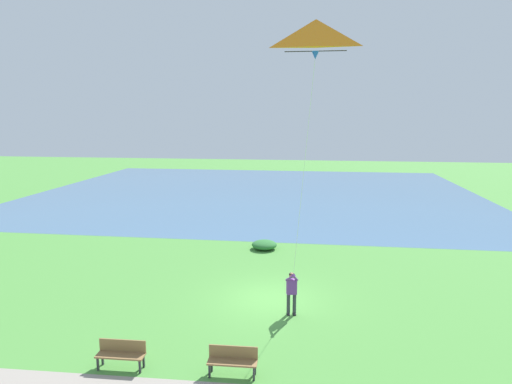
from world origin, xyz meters
The scene contains 7 objects.
ground_plane centered at (0.00, 0.00, 0.00)m, with size 120.00×120.00×0.00m, color #4C8E3D.
lake_water centered at (26.45, 4.00, 0.00)m, with size 36.00×44.00×0.01m, color #476B8E.
person_kite_flyer centered at (-1.38, -1.00, 1.05)m, with size 0.63×0.51×1.83m.
flying_kite centered at (-4.76, -1.72, 9.80)m, with size 3.40×1.78×8.58m.
park_bench_near_walkway centered at (-5.67, 0.54, 0.51)m, with size 0.48×1.51×0.88m.
park_bench_far_walkway centered at (-5.76, 4.04, 0.51)m, with size 0.48×1.51×0.88m.
lakeside_shrub centered at (7.07, 1.04, 0.25)m, with size 1.44×1.48×0.51m, color #2D7033.
Camera 1 is at (-17.56, -1.75, 7.74)m, focal length 30.61 mm.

